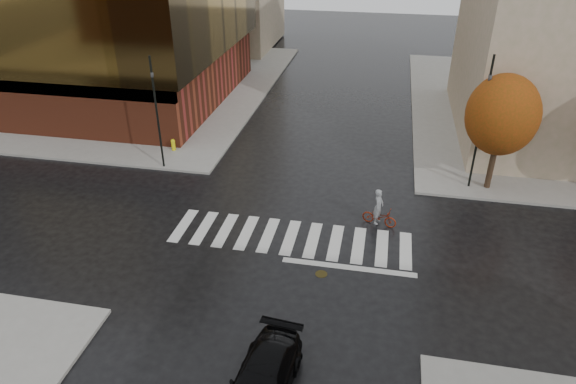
% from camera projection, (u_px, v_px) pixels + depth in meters
% --- Properties ---
extents(ground, '(120.00, 120.00, 0.00)m').
position_uv_depth(ground, '(288.00, 243.00, 24.49)').
color(ground, black).
rests_on(ground, ground).
extents(sidewalk_nw, '(30.00, 30.00, 0.15)m').
position_uv_depth(sidewalk_nw, '(104.00, 83.00, 45.92)').
color(sidewalk_nw, gray).
rests_on(sidewalk_nw, ground).
extents(crosswalk, '(12.00, 3.00, 0.01)m').
position_uv_depth(crosswalk, '(290.00, 237.00, 24.91)').
color(crosswalk, silver).
rests_on(crosswalk, ground).
extents(tree_ne_a, '(3.80, 3.80, 6.50)m').
position_uv_depth(tree_ne_a, '(502.00, 115.00, 26.91)').
color(tree_ne_a, '#2D2214').
rests_on(tree_ne_a, sidewalk_ne).
extents(sedan, '(2.30, 4.73, 1.33)m').
position_uv_depth(sedan, '(262.00, 381.00, 16.62)').
color(sedan, black).
rests_on(sedan, ground).
extents(cyclist, '(1.85, 1.06, 1.99)m').
position_uv_depth(cyclist, '(379.00, 213.00, 25.59)').
color(cyclist, maroon).
rests_on(cyclist, ground).
extents(traffic_light_nw, '(0.17, 0.14, 6.75)m').
position_uv_depth(traffic_light_nw, '(156.00, 107.00, 29.44)').
color(traffic_light_nw, black).
rests_on(traffic_light_nw, sidewalk_nw).
extents(traffic_light_ne, '(0.20, 0.22, 7.46)m').
position_uv_depth(traffic_light_ne, '(483.00, 115.00, 27.04)').
color(traffic_light_ne, black).
rests_on(traffic_light_ne, sidewalk_ne).
extents(fire_hydrant, '(0.27, 0.27, 0.76)m').
position_uv_depth(fire_hydrant, '(173.00, 144.00, 33.14)').
color(fire_hydrant, yellow).
rests_on(fire_hydrant, sidewalk_nw).
extents(manhole, '(0.54, 0.54, 0.01)m').
position_uv_depth(manhole, '(321.00, 274.00, 22.46)').
color(manhole, '#3E3516').
rests_on(manhole, ground).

